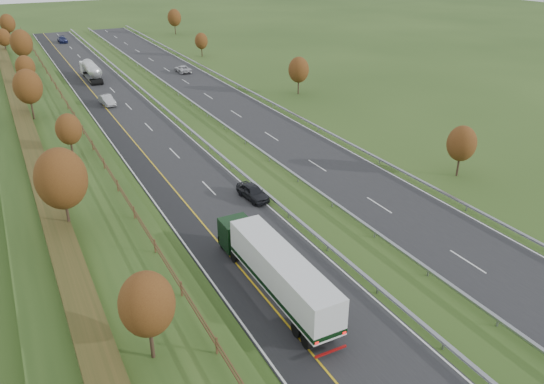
{
  "coord_description": "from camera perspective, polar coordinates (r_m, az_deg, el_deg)",
  "views": [
    {
      "loc": [
        -17.02,
        -14.99,
        24.51
      ],
      "look_at": [
        4.82,
        26.83,
        2.2
      ],
      "focal_mm": 35.0,
      "sensor_mm": 36.0,
      "label": 1
    }
  ],
  "objects": [
    {
      "name": "car_silver_mid",
      "position": [
        92.95,
        -17.33,
        9.41
      ],
      "size": [
        2.16,
        4.96,
        1.58
      ],
      "primitive_type": "imported",
      "rotation": [
        0.0,
        0.0,
        0.1
      ],
      "color": "#9B9B9F",
      "rests_on": "near_carriageway"
    },
    {
      "name": "hedge_left",
      "position": [
        78.16,
        -25.08,
        6.59
      ],
      "size": [
        2.2,
        180.0,
        1.1
      ],
      "primitive_type": "cube",
      "color": "#313315",
      "rests_on": "embankment_left"
    },
    {
      "name": "car_small_far",
      "position": [
        158.12,
        -21.62,
        15.0
      ],
      "size": [
        2.16,
        5.21,
        1.5
      ],
      "primitive_type": "imported",
      "rotation": [
        0.0,
        0.0,
        0.01
      ],
      "color": "#161C47",
      "rests_on": "near_carriageway"
    },
    {
      "name": "box_lorry",
      "position": [
        40.12,
        0.34,
        -8.26
      ],
      "size": [
        2.58,
        16.28,
        4.06
      ],
      "color": "black",
      "rests_on": "near_carriageway"
    },
    {
      "name": "lane_markings",
      "position": [
        82.17,
        -9.82,
        7.62
      ],
      "size": [
        26.75,
        200.0,
        0.01
      ],
      "color": "silver",
      "rests_on": "near_carriageway"
    },
    {
      "name": "ground",
      "position": [
        78.26,
        -7.55,
        6.84
      ],
      "size": [
        400.0,
        400.0,
        0.0
      ],
      "primitive_type": "plane",
      "color": "#294318",
      "rests_on": "ground"
    },
    {
      "name": "trees_far",
      "position": [
        116.02,
        -3.45,
        15.21
      ],
      "size": [
        8.45,
        118.6,
        7.12
      ],
      "color": "#2D2116",
      "rests_on": "ground"
    },
    {
      "name": "hard_shoulder",
      "position": [
        79.99,
        -16.78,
        6.39
      ],
      "size": [
        3.0,
        200.0,
        0.04
      ],
      "primitive_type": "cube",
      "color": "black",
      "rests_on": "ground"
    },
    {
      "name": "car_oncoming",
      "position": [
        113.92,
        -9.58,
        12.93
      ],
      "size": [
        2.41,
        5.14,
        1.42
      ],
      "primitive_type": "imported",
      "rotation": [
        0.0,
        0.0,
        3.13
      ],
      "color": "#BCBBC0",
      "rests_on": "far_carriageway"
    },
    {
      "name": "median_barrier_near",
      "position": [
        81.92,
        -10.35,
        7.94
      ],
      "size": [
        0.32,
        200.0,
        0.71
      ],
      "color": "gray",
      "rests_on": "ground"
    },
    {
      "name": "far_carriageway",
      "position": [
        85.71,
        -3.38,
        8.66
      ],
      "size": [
        10.5,
        200.0,
        0.04
      ],
      "primitive_type": "cube",
      "color": "black",
      "rests_on": "ground"
    },
    {
      "name": "median_barrier_far",
      "position": [
        83.48,
        -6.99,
        8.49
      ],
      "size": [
        0.32,
        200.0,
        0.71
      ],
      "color": "gray",
      "rests_on": "ground"
    },
    {
      "name": "outer_barrier_far",
      "position": [
        87.98,
        0.1,
        9.55
      ],
      "size": [
        0.32,
        200.0,
        0.71
      ],
      "color": "gray",
      "rests_on": "ground"
    },
    {
      "name": "embankment_left",
      "position": [
        78.69,
        -23.44,
        5.8
      ],
      "size": [
        12.0,
        200.0,
        2.0
      ],
      "primitive_type": "cube",
      "color": "#294318",
      "rests_on": "ground"
    },
    {
      "name": "road_tanker",
      "position": [
        111.81,
        -18.9,
        12.3
      ],
      "size": [
        2.4,
        11.22,
        3.46
      ],
      "color": "silver",
      "rests_on": "near_carriageway"
    },
    {
      "name": "near_carriageway",
      "position": [
        80.7,
        -14.18,
        6.86
      ],
      "size": [
        10.5,
        200.0,
        0.04
      ],
      "primitive_type": "cube",
      "color": "black",
      "rests_on": "ground"
    },
    {
      "name": "trees_left",
      "position": [
        74.01,
        -23.61,
        9.02
      ],
      "size": [
        6.64,
        164.3,
        7.66
      ],
      "color": "#2D2116",
      "rests_on": "embankment_left"
    },
    {
      "name": "fence_left",
      "position": [
        78.16,
        -20.37,
        7.54
      ],
      "size": [
        0.12,
        189.06,
        1.2
      ],
      "color": "#422B19",
      "rests_on": "embankment_left"
    },
    {
      "name": "car_dark_near",
      "position": [
        55.49,
        -2.08,
        0.01
      ],
      "size": [
        2.29,
        4.72,
        1.55
      ],
      "primitive_type": "imported",
      "rotation": [
        0.0,
        0.0,
        0.1
      ],
      "color": "black",
      "rests_on": "near_carriageway"
    }
  ]
}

